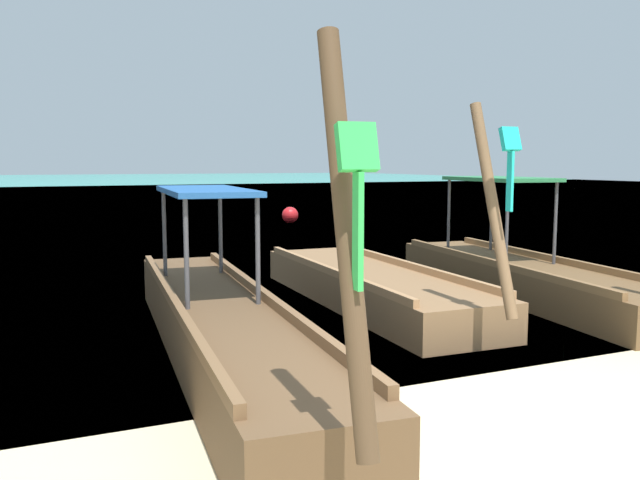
% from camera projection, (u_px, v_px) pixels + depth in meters
% --- Properties ---
extents(ground, '(120.00, 120.00, 0.00)m').
position_uv_depth(ground, '(556.00, 474.00, 4.42)').
color(ground, beige).
extents(sea_water, '(120.00, 120.00, 0.00)m').
position_uv_depth(sea_water, '(65.00, 185.00, 60.64)').
color(sea_water, '#2DB29E').
rests_on(sea_water, ground).
extents(longtail_boat_green_ribbon, '(1.63, 7.50, 2.79)m').
position_uv_depth(longtail_boat_green_ribbon, '(221.00, 326.00, 6.97)').
color(longtail_boat_green_ribbon, brown).
rests_on(longtail_boat_green_ribbon, ground).
extents(longtail_boat_turquoise_ribbon, '(1.56, 6.00, 2.72)m').
position_uv_depth(longtail_boat_turquoise_ribbon, '(371.00, 286.00, 9.68)').
color(longtail_boat_turquoise_ribbon, olive).
rests_on(longtail_boat_turquoise_ribbon, ground).
extents(longtail_boat_pink_ribbon, '(1.88, 6.63, 2.46)m').
position_uv_depth(longtail_boat_pink_ribbon, '(524.00, 276.00, 10.26)').
color(longtail_boat_pink_ribbon, brown).
rests_on(longtail_boat_pink_ribbon, ground).
extents(mooring_buoy_near, '(0.56, 0.56, 0.56)m').
position_uv_depth(mooring_buoy_near, '(290.00, 215.00, 22.67)').
color(mooring_buoy_near, red).
rests_on(mooring_buoy_near, sea_water).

